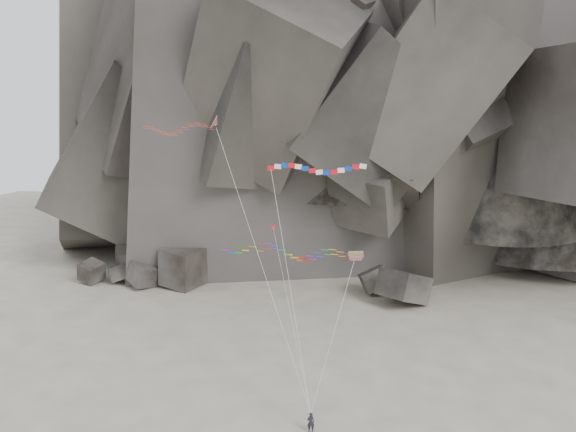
% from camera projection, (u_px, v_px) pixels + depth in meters
% --- Properties ---
extents(ground, '(260.00, 260.00, 0.00)m').
position_uv_depth(ground, '(269.00, 397.00, 58.17)').
color(ground, '#ACA18B').
rests_on(ground, ground).
extents(headland, '(110.00, 70.00, 84.00)m').
position_uv_depth(headland, '(350.00, 50.00, 117.72)').
color(headland, '#4A433D').
rests_on(headland, ground).
extents(boulder_field, '(59.38, 14.97, 7.80)m').
position_uv_depth(boulder_field, '(200.00, 272.00, 95.12)').
color(boulder_field, '#47423F').
rests_on(boulder_field, ground).
extents(kite_flyer, '(0.90, 0.75, 2.21)m').
position_uv_depth(kite_flyer, '(311.00, 421.00, 51.71)').
color(kite_flyer, black).
rests_on(kite_flyer, ground).
extents(delta_kite, '(19.57, 8.71, 27.15)m').
position_uv_depth(delta_kite, '(175.00, 128.00, 57.40)').
color(delta_kite, red).
rests_on(delta_kite, ground).
extents(banner_kite, '(9.34, 5.83, 22.65)m').
position_uv_depth(banner_kite, '(316.00, 170.00, 52.59)').
color(banner_kite, red).
rests_on(banner_kite, ground).
extents(parafoil_kite, '(15.01, 6.30, 14.46)m').
position_uv_depth(parafoil_kite, '(283.00, 251.00, 55.50)').
color(parafoil_kite, yellow).
rests_on(parafoil_kite, ground).
extents(pennant_kite, '(5.89, 8.67, 15.81)m').
position_uv_depth(pennant_kite, '(281.00, 270.00, 56.47)').
color(pennant_kite, red).
rests_on(pennant_kite, ground).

